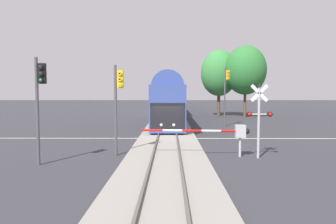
{
  "coord_description": "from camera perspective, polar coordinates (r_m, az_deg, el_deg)",
  "views": [
    {
      "loc": [
        0.24,
        -24.19,
        3.66
      ],
      "look_at": [
        0.03,
        1.08,
        2.0
      ],
      "focal_mm": 33.32,
      "sensor_mm": 36.0,
      "label": 1
    }
  ],
  "objects": [
    {
      "name": "ground_plane",
      "position": [
        24.46,
        -0.1,
        -4.85
      ],
      "size": [
        220.0,
        220.0,
        0.0
      ],
      "primitive_type": "plane",
      "color": "#333338"
    },
    {
      "name": "road_centre_stripe",
      "position": [
        24.46,
        -0.1,
        -4.84
      ],
      "size": [
        44.0,
        0.2,
        0.01
      ],
      "color": "beige",
      "rests_on": "ground"
    },
    {
      "name": "railway_track",
      "position": [
        24.45,
        -0.1,
        -4.62
      ],
      "size": [
        4.4,
        80.0,
        0.32
      ],
      "color": "gray",
      "rests_on": "ground"
    },
    {
      "name": "commuter_train",
      "position": [
        52.35,
        0.21,
        2.75
      ],
      "size": [
        3.04,
        59.3,
        5.16
      ],
      "color": "#384C93",
      "rests_on": "railway_track"
    },
    {
      "name": "crossing_gate_near",
      "position": [
        17.75,
        10.91,
        -3.64
      ],
      "size": [
        6.02,
        0.4,
        1.8
      ],
      "color": "#B7B7BC",
      "rests_on": "ground"
    },
    {
      "name": "crossing_signal_mast",
      "position": [
        17.65,
        16.33,
        -0.05
      ],
      "size": [
        1.36,
        0.44,
        4.16
      ],
      "color": "#B2B2B7",
      "rests_on": "ground"
    },
    {
      "name": "traffic_signal_far_side",
      "position": [
        33.29,
        10.58,
        4.48
      ],
      "size": [
        0.53,
        0.38,
        6.17
      ],
      "color": "#4C4C51",
      "rests_on": "ground"
    },
    {
      "name": "traffic_signal_near_left",
      "position": [
        16.56,
        -22.45,
        3.2
      ],
      "size": [
        0.53,
        0.38,
        5.34
      ],
      "color": "#4C4C51",
      "rests_on": "ground"
    },
    {
      "name": "traffic_signal_median",
      "position": [
        17.88,
        -9.16,
        3.07
      ],
      "size": [
        0.53,
        0.38,
        5.16
      ],
      "color": "#4C4C51",
      "rests_on": "ground"
    },
    {
      "name": "oak_far_right",
      "position": [
        46.06,
        13.97,
        7.43
      ],
      "size": [
        5.89,
        5.89,
        10.21
      ],
      "color": "brown",
      "rests_on": "ground"
    },
    {
      "name": "elm_centre_background",
      "position": [
        47.65,
        9.3,
        7.03
      ],
      "size": [
        5.42,
        5.42,
        9.9
      ],
      "color": "brown",
      "rests_on": "ground"
    }
  ]
}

